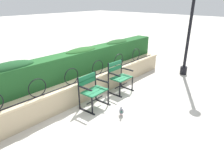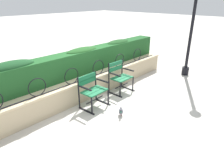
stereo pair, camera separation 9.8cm
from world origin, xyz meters
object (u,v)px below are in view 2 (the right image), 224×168
at_px(park_chair_left, 92,89).
at_px(pigeon_near_chairs, 121,111).
at_px(park_chair_right, 120,76).
at_px(lamppost, 194,16).

relative_size(park_chair_left, pigeon_near_chairs, 3.41).
distance_m(park_chair_right, lamppost, 3.19).
bearing_deg(park_chair_right, pigeon_near_chairs, -138.08).
height_order(park_chair_left, pigeon_near_chairs, park_chair_left).
xyz_separation_m(park_chair_left, lamppost, (3.80, -0.75, 1.56)).
distance_m(park_chair_left, pigeon_near_chairs, 0.91).
distance_m(park_chair_left, park_chair_right, 1.14).
height_order(park_chair_right, pigeon_near_chairs, park_chair_right).
xyz_separation_m(park_chair_left, park_chair_right, (1.14, 0.07, 0.01)).
distance_m(pigeon_near_chairs, lamppost, 4.13).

